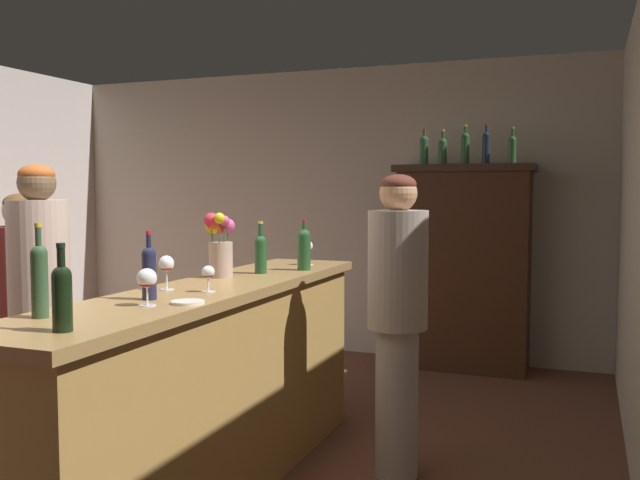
{
  "coord_description": "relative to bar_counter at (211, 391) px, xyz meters",
  "views": [
    {
      "loc": [
        2.38,
        -2.66,
        1.53
      ],
      "look_at": [
        1.13,
        0.6,
        1.28
      ],
      "focal_mm": 38.88,
      "sensor_mm": 36.0,
      "label": 1
    }
  ],
  "objects": [
    {
      "name": "wall_back",
      "position": [
        -0.66,
        3.28,
        0.8
      ],
      "size": [
        5.39,
        0.12,
        2.67
      ],
      "primitive_type": "cube",
      "color": "#B7AD9E",
      "rests_on": "ground"
    },
    {
      "name": "bar_counter",
      "position": [
        0.0,
        0.0,
        0.0
      ],
      "size": [
        0.55,
        2.76,
        1.06
      ],
      "color": "#A57B3E",
      "rests_on": "ground"
    },
    {
      "name": "display_cabinet",
      "position": [
        0.75,
        2.96,
        0.37
      ],
      "size": [
        1.16,
        0.45,
        1.75
      ],
      "color": "#3A2113",
      "rests_on": "ground"
    },
    {
      "name": "wine_bottle_riesling",
      "position": [
        -0.03,
        -0.46,
        0.65
      ],
      "size": [
        0.06,
        0.06,
        0.3
      ],
      "color": "#21223D",
      "rests_on": "bar_counter"
    },
    {
      "name": "wine_bottle_malbec",
      "position": [
        0.17,
        0.8,
        0.66
      ],
      "size": [
        0.08,
        0.08,
        0.3
      ],
      "color": "#27532A",
      "rests_on": "bar_counter"
    },
    {
      "name": "wine_bottle_syrah",
      "position": [
        0.01,
        0.56,
        0.65
      ],
      "size": [
        0.07,
        0.07,
        0.3
      ],
      "color": "#234D29",
      "rests_on": "bar_counter"
    },
    {
      "name": "wine_bottle_merlot",
      "position": [
        -0.15,
        -0.97,
        0.68
      ],
      "size": [
        0.06,
        0.06,
        0.35
      ],
      "color": "#2E4B2F",
      "rests_on": "bar_counter"
    },
    {
      "name": "wine_bottle_rose",
      "position": [
        0.1,
        -1.14,
        0.65
      ],
      "size": [
        0.07,
        0.07,
        0.3
      ],
      "color": "black",
      "rests_on": "bar_counter"
    },
    {
      "name": "wine_glass_front",
      "position": [
        0.06,
        -0.6,
        0.63
      ],
      "size": [
        0.08,
        0.08,
        0.15
      ],
      "color": "white",
      "rests_on": "bar_counter"
    },
    {
      "name": "wine_glass_mid",
      "position": [
        0.08,
        1.08,
        0.63
      ],
      "size": [
        0.06,
        0.06,
        0.15
      ],
      "color": "white",
      "rests_on": "bar_counter"
    },
    {
      "name": "wine_glass_rear",
      "position": [
        -0.12,
        -0.18,
        0.64
      ],
      "size": [
        0.07,
        0.07,
        0.16
      ],
      "color": "white",
      "rests_on": "bar_counter"
    },
    {
      "name": "wine_glass_spare",
      "position": [
        0.1,
        -0.18,
        0.61
      ],
      "size": [
        0.06,
        0.06,
        0.12
      ],
      "color": "white",
      "rests_on": "bar_counter"
    },
    {
      "name": "flower_arrangement",
      "position": [
        -0.12,
        0.33,
        0.7
      ],
      "size": [
        0.15,
        0.18,
        0.35
      ],
      "color": "tan",
      "rests_on": "bar_counter"
    },
    {
      "name": "cheese_plate",
      "position": [
        0.18,
        -0.5,
        0.53
      ],
      "size": [
        0.14,
        0.14,
        0.01
      ],
      "primitive_type": "cylinder",
      "color": "white",
      "rests_on": "bar_counter"
    },
    {
      "name": "display_bottle_left",
      "position": [
        0.4,
        2.96,
        1.35
      ],
      "size": [
        0.07,
        0.07,
        0.31
      ],
      "color": "#254C2C",
      "rests_on": "display_cabinet"
    },
    {
      "name": "display_bottle_midleft",
      "position": [
        0.56,
        2.96,
        1.34
      ],
      "size": [
        0.07,
        0.07,
        0.3
      ],
      "color": "#2A4D2C",
      "rests_on": "display_cabinet"
    },
    {
      "name": "display_bottle_center",
      "position": [
        0.75,
        2.96,
        1.36
      ],
      "size": [
        0.07,
        0.07,
        0.33
      ],
      "color": "#264A28",
      "rests_on": "display_cabinet"
    },
    {
      "name": "display_bottle_midright",
      "position": [
        0.92,
        2.96,
        1.36
      ],
      "size": [
        0.07,
        0.07,
        0.33
      ],
      "color": "#1A2239",
      "rests_on": "display_cabinet"
    },
    {
      "name": "display_bottle_right",
      "position": [
        1.13,
        2.96,
        1.34
      ],
      "size": [
        0.06,
        0.06,
        0.3
      ],
      "color": "#254F27",
      "rests_on": "display_cabinet"
    },
    {
      "name": "patron_in_grey",
      "position": [
        -0.99,
        -0.08,
        0.39
      ],
      "size": [
        0.32,
        0.32,
        1.67
      ],
      "rotation": [
        0.0,
        0.0,
        0.41
      ],
      "color": "#1F2649",
      "rests_on": "ground"
    },
    {
      "name": "patron_tall",
      "position": [
        -1.46,
        0.29,
        0.3
      ],
      "size": [
        0.34,
        0.34,
        1.51
      ],
      "rotation": [
        0.0,
        0.0,
        -0.39
      ],
      "color": "maroon",
      "rests_on": "ground"
    },
    {
      "name": "bartender",
      "position": [
        0.8,
        0.58,
        0.36
      ],
      "size": [
        0.32,
        0.32,
        1.61
      ],
      "rotation": [
        0.0,
        0.0,
        3.33
      ],
      "color": "#A19793",
      "rests_on": "ground"
    }
  ]
}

